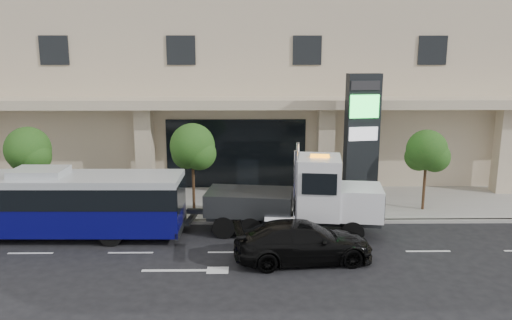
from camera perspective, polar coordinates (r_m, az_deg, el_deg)
The scene contains 11 objects.
ground at distance 21.80m, azimuth -2.81°, elevation -8.98°, with size 120.00×120.00×0.00m, color black.
sidewalk at distance 26.51m, azimuth -2.43°, elevation -4.94°, with size 120.00×6.00×0.15m, color gray.
curb at distance 23.65m, azimuth -2.64°, elevation -7.07°, with size 120.00×0.30×0.15m, color gray.
convention_center at distance 35.83m, azimuth -2.08°, elevation 15.51°, with size 60.00×17.60×20.00m.
tree_left at distance 26.66m, azimuth -24.55°, elevation 0.79°, with size 2.27×2.20×4.22m.
tree_mid at distance 24.51m, azimuth -7.21°, elevation 1.24°, with size 2.28×2.20×4.38m.
tree_right at distance 25.91m, azimuth 18.97°, elevation 0.76°, with size 2.10×2.00×4.04m.
city_bus at distance 23.41m, azimuth -23.25°, elevation -4.48°, with size 12.07×2.70×3.05m.
tow_truck at distance 21.95m, azimuth 5.19°, elevation -4.40°, with size 8.71×3.10×3.94m.
black_sedan at distance 19.43m, azimuth 5.41°, elevation -9.27°, with size 2.17×5.33×1.55m, color black.
signage_pylon at distance 25.40m, azimuth 11.98°, elevation 2.15°, with size 1.75×0.86×6.73m.
Camera 1 is at (0.80, -20.33, 7.83)m, focal length 35.00 mm.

